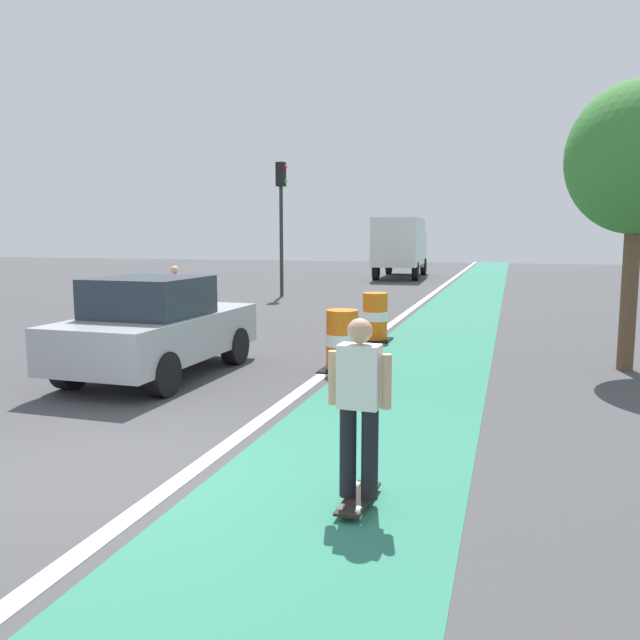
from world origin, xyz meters
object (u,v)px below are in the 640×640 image
parked_sedan_nearest (157,328)px  traffic_barrel_front (342,341)px  traffic_barrel_mid (375,317)px  delivery_truck_down_block (401,244)px  street_tree_sidewalk (638,160)px  traffic_light_corner (281,205)px  pedestrian_crossing (175,295)px  skateboarder_on_lane (359,406)px

parked_sedan_nearest → traffic_barrel_front: size_ratio=3.79×
parked_sedan_nearest → traffic_barrel_front: parked_sedan_nearest is taller
parked_sedan_nearest → traffic_barrel_mid: 5.45m
delivery_truck_down_block → street_tree_sidewalk: size_ratio=1.54×
traffic_barrel_mid → traffic_light_corner: (-5.61, 9.25, 2.97)m
traffic_barrel_mid → street_tree_sidewalk: street_tree_sidewalk is taller
delivery_truck_down_block → parked_sedan_nearest: bearing=-89.5°
traffic_barrel_front → delivery_truck_down_block: bearing=97.2°
traffic_barrel_mid → street_tree_sidewalk: size_ratio=0.22×
traffic_barrel_front → pedestrian_crossing: (-5.33, 3.68, 0.33)m
skateboarder_on_lane → pedestrian_crossing: 11.45m
traffic_barrel_front → street_tree_sidewalk: 5.95m
skateboarder_on_lane → traffic_barrel_mid: 9.02m
parked_sedan_nearest → traffic_barrel_mid: (2.79, 4.67, -0.30)m
traffic_barrel_mid → pedestrian_crossing: 5.22m
traffic_light_corner → pedestrian_crossing: size_ratio=3.17×
skateboarder_on_lane → delivery_truck_down_block: 30.54m
traffic_barrel_mid → delivery_truck_down_block: bearing=98.0°
traffic_light_corner → traffic_barrel_front: bearing=-65.6°
skateboarder_on_lane → traffic_light_corner: 19.69m
parked_sedan_nearest → skateboarder_on_lane: bearing=-42.9°
traffic_barrel_mid → pedestrian_crossing: (-5.21, 0.28, 0.33)m
traffic_barrel_front → parked_sedan_nearest: bearing=-156.4°
traffic_barrel_mid → street_tree_sidewalk: (4.93, -1.84, 3.14)m
delivery_truck_down_block → pedestrian_crossing: delivery_truck_down_block is taller
parked_sedan_nearest → pedestrian_crossing: (-2.42, 4.95, 0.03)m
parked_sedan_nearest → traffic_barrel_front: bearing=23.6°
skateboarder_on_lane → traffic_barrel_front: (-1.58, 5.44, -0.38)m
parked_sedan_nearest → traffic_light_corner: (-2.82, 13.92, 2.67)m
street_tree_sidewalk → parked_sedan_nearest: bearing=-159.8°
traffic_barrel_front → traffic_barrel_mid: size_ratio=1.00×
traffic_barrel_mid → pedestrian_crossing: pedestrian_crossing is taller
pedestrian_crossing → traffic_barrel_mid: bearing=-3.1°
pedestrian_crossing → skateboarder_on_lane: bearing=-52.9°
traffic_barrel_mid → traffic_light_corner: traffic_light_corner is taller
parked_sedan_nearest → street_tree_sidewalk: size_ratio=0.83×
traffic_light_corner → street_tree_sidewalk: (10.54, -11.09, 0.17)m
skateboarder_on_lane → parked_sedan_nearest: bearing=137.1°
traffic_barrel_front → traffic_light_corner: bearing=114.4°
skateboarder_on_lane → pedestrian_crossing: skateboarder_on_lane is taller
traffic_light_corner → parked_sedan_nearest: bearing=-78.5°
skateboarder_on_lane → street_tree_sidewalk: bearing=65.3°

